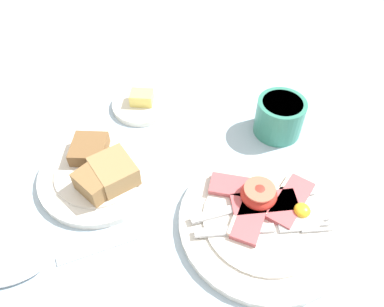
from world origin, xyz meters
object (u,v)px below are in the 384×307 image
breakfast_plate (264,216)px  teaspoon_by_saucer (37,267)px  butter_dish (142,103)px  sugar_cup (280,116)px  bread_plate (101,172)px

breakfast_plate → teaspoon_by_saucer: (-0.27, -0.15, -0.01)m
butter_dish → breakfast_plate: bearing=-35.6°
breakfast_plate → sugar_cup: size_ratio=2.97×
butter_dish → teaspoon_by_saucer: butter_dish is taller
breakfast_plate → butter_dish: 0.31m
breakfast_plate → sugar_cup: (-0.01, 0.18, 0.02)m
sugar_cup → teaspoon_by_saucer: bearing=-127.8°
sugar_cup → butter_dish: bearing=-178.9°
breakfast_plate → bread_plate: bearing=178.6°
bread_plate → sugar_cup: (0.24, 0.18, 0.02)m
sugar_cup → butter_dish: sugar_cup is taller
bread_plate → butter_dish: size_ratio=1.69×
breakfast_plate → butter_dish: size_ratio=2.16×
butter_dish → bread_plate: bearing=-89.6°
butter_dish → teaspoon_by_saucer: size_ratio=0.67×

